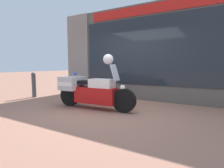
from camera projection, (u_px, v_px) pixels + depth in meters
ground_plane at (109, 111)px, 4.70m from camera, size 60.00×60.00×0.00m
shop_building at (126, 54)px, 6.48m from camera, size 6.28×0.55×3.28m
window_display at (150, 86)px, 6.17m from camera, size 4.76×0.30×2.08m
paramedic_motorcycle at (89, 90)px, 4.93m from camera, size 2.39×0.77×1.24m
white_helmet at (108, 59)px, 4.57m from camera, size 0.27×0.27×0.27m
street_bollard at (34, 84)px, 6.66m from camera, size 0.16×0.16×0.95m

